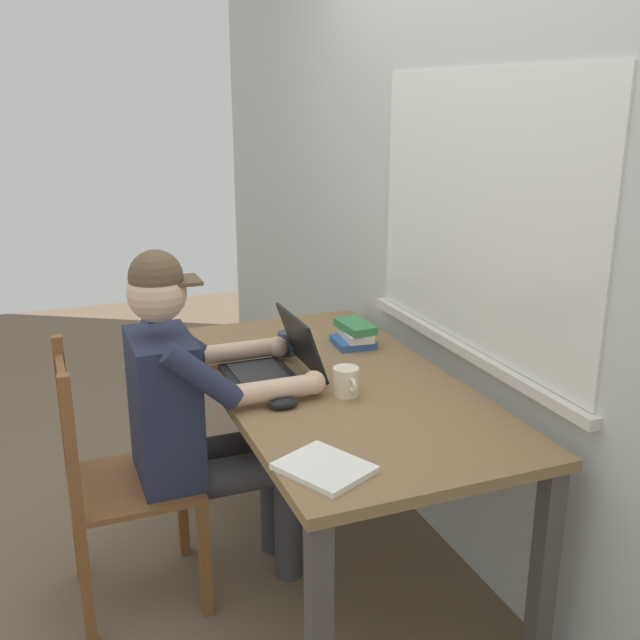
% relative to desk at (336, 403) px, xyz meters
% --- Properties ---
extents(ground_plane, '(8.00, 8.00, 0.00)m').
position_rel_desk_xyz_m(ground_plane, '(0.00, 0.00, -0.65)').
color(ground_plane, brown).
extents(back_wall, '(6.00, 0.08, 2.60)m').
position_rel_desk_xyz_m(back_wall, '(0.00, 0.48, 0.64)').
color(back_wall, beige).
rests_on(back_wall, ground).
extents(desk, '(1.57, 0.81, 0.74)m').
position_rel_desk_xyz_m(desk, '(0.00, 0.00, 0.00)').
color(desk, olive).
rests_on(desk, ground).
extents(seated_person, '(0.50, 0.60, 1.23)m').
position_rel_desk_xyz_m(seated_person, '(-0.09, -0.48, 0.02)').
color(seated_person, '#232842').
rests_on(seated_person, ground).
extents(wooden_chair, '(0.42, 0.42, 0.93)m').
position_rel_desk_xyz_m(wooden_chair, '(-0.09, -0.76, -0.20)').
color(wooden_chair, brown).
rests_on(wooden_chair, ground).
extents(laptop, '(0.33, 0.31, 0.23)m').
position_rel_desk_xyz_m(laptop, '(-0.11, -0.18, 0.14)').
color(laptop, black).
rests_on(laptop, desk).
extents(computer_mouse, '(0.06, 0.10, 0.03)m').
position_rel_desk_xyz_m(computer_mouse, '(0.15, -0.25, 0.10)').
color(computer_mouse, black).
rests_on(computer_mouse, desk).
extents(coffee_mug_white, '(0.13, 0.09, 0.10)m').
position_rel_desk_xyz_m(coffee_mug_white, '(0.13, -0.02, 0.13)').
color(coffee_mug_white, beige).
rests_on(coffee_mug_white, desk).
extents(coffee_mug_dark, '(0.11, 0.07, 0.09)m').
position_rel_desk_xyz_m(coffee_mug_dark, '(-0.32, -0.07, 0.13)').
color(coffee_mug_dark, '#2D384C').
rests_on(coffee_mug_dark, desk).
extents(book_stack_main, '(0.20, 0.16, 0.09)m').
position_rel_desk_xyz_m(book_stack_main, '(-0.33, 0.22, 0.13)').
color(book_stack_main, '#2D5B9E').
rests_on(book_stack_main, desk).
extents(paper_pile_near_laptop, '(0.29, 0.27, 0.02)m').
position_rel_desk_xyz_m(paper_pile_near_laptop, '(0.58, -0.28, 0.09)').
color(paper_pile_near_laptop, white).
rests_on(paper_pile_near_laptop, desk).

